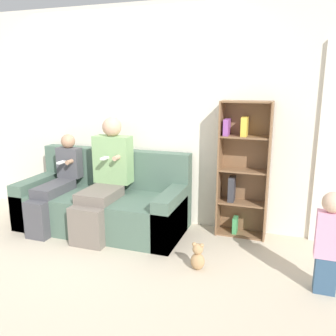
{
  "coord_description": "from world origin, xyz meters",
  "views": [
    {
      "loc": [
        1.86,
        -2.97,
        1.67
      ],
      "look_at": [
        0.64,
        0.58,
        0.77
      ],
      "focal_mm": 38.0,
      "sensor_mm": 36.0,
      "label": 1
    }
  ],
  "objects_px": {
    "adult_seated": "(105,175)",
    "toddler_standing": "(329,240)",
    "bookshelf": "(243,169)",
    "teddy_bear": "(198,257)",
    "couch": "(104,204)",
    "child_seated": "(56,183)"
  },
  "relations": [
    {
      "from": "adult_seated",
      "to": "toddler_standing",
      "type": "height_order",
      "value": "adult_seated"
    },
    {
      "from": "couch",
      "to": "child_seated",
      "type": "relative_size",
      "value": 1.8
    },
    {
      "from": "child_seated",
      "to": "bookshelf",
      "type": "bearing_deg",
      "value": 12.93
    },
    {
      "from": "adult_seated",
      "to": "toddler_standing",
      "type": "relative_size",
      "value": 1.51
    },
    {
      "from": "couch",
      "to": "child_seated",
      "type": "xyz_separation_m",
      "value": [
        -0.54,
        -0.15,
        0.25
      ]
    },
    {
      "from": "bookshelf",
      "to": "teddy_bear",
      "type": "height_order",
      "value": "bookshelf"
    },
    {
      "from": "bookshelf",
      "to": "adult_seated",
      "type": "bearing_deg",
      "value": -164.12
    },
    {
      "from": "couch",
      "to": "adult_seated",
      "type": "distance_m",
      "value": 0.4
    },
    {
      "from": "child_seated",
      "to": "bookshelf",
      "type": "distance_m",
      "value": 2.15
    },
    {
      "from": "adult_seated",
      "to": "bookshelf",
      "type": "bearing_deg",
      "value": 15.88
    },
    {
      "from": "adult_seated",
      "to": "couch",
      "type": "bearing_deg",
      "value": 134.78
    },
    {
      "from": "couch",
      "to": "toddler_standing",
      "type": "distance_m",
      "value": 2.45
    },
    {
      "from": "toddler_standing",
      "to": "teddy_bear",
      "type": "height_order",
      "value": "toddler_standing"
    },
    {
      "from": "bookshelf",
      "to": "teddy_bear",
      "type": "distance_m",
      "value": 1.16
    },
    {
      "from": "toddler_standing",
      "to": "bookshelf",
      "type": "xyz_separation_m",
      "value": [
        -0.82,
        0.95,
        0.3
      ]
    },
    {
      "from": "adult_seated",
      "to": "toddler_standing",
      "type": "xyz_separation_m",
      "value": [
        2.28,
        -0.53,
        -0.21
      ]
    },
    {
      "from": "couch",
      "to": "toddler_standing",
      "type": "height_order",
      "value": "couch"
    },
    {
      "from": "child_seated",
      "to": "bookshelf",
      "type": "height_order",
      "value": "bookshelf"
    },
    {
      "from": "couch",
      "to": "bookshelf",
      "type": "bearing_deg",
      "value": 12.13
    },
    {
      "from": "bookshelf",
      "to": "teddy_bear",
      "type": "xyz_separation_m",
      "value": [
        -0.25,
        -0.94,
        -0.63
      ]
    },
    {
      "from": "bookshelf",
      "to": "couch",
      "type": "bearing_deg",
      "value": -167.87
    },
    {
      "from": "teddy_bear",
      "to": "child_seated",
      "type": "bearing_deg",
      "value": 165.7
    }
  ]
}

